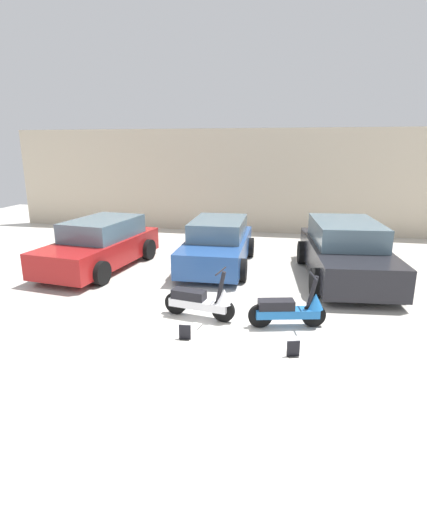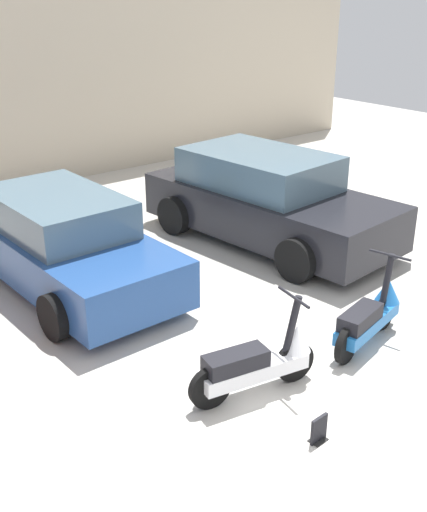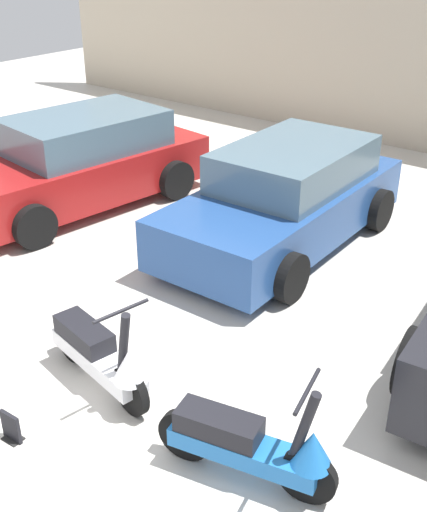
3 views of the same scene
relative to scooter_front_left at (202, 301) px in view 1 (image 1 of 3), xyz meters
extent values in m
plane|color=beige|center=(0.38, -0.83, -0.35)|extent=(28.00, 28.00, 0.00)
cube|color=beige|center=(0.38, 8.20, 1.55)|extent=(19.60, 0.12, 3.81)
cylinder|color=black|center=(0.42, -0.08, -0.13)|extent=(0.45, 0.16, 0.44)
cylinder|color=black|center=(-0.55, 0.10, -0.13)|extent=(0.45, 0.16, 0.44)
cube|color=silver|center=(-0.06, 0.01, -0.08)|extent=(1.19, 0.47, 0.15)
cube|color=black|center=(-0.27, 0.05, 0.09)|extent=(0.68, 0.37, 0.17)
cylinder|color=black|center=(0.37, -0.07, 0.31)|extent=(0.21, 0.11, 0.63)
cylinder|color=black|center=(0.37, -0.07, 0.63)|extent=(0.12, 0.51, 0.03)
cone|color=silver|center=(0.44, -0.08, 0.15)|extent=(0.35, 0.35, 0.29)
cylinder|color=black|center=(2.06, 0.03, -0.13)|extent=(0.44, 0.17, 0.44)
cylinder|color=black|center=(1.12, -0.19, -0.13)|extent=(0.44, 0.17, 0.44)
cube|color=#1E66B2|center=(1.59, -0.08, -0.08)|extent=(1.17, 0.52, 0.15)
cube|color=black|center=(1.39, -0.12, 0.08)|extent=(0.68, 0.39, 0.17)
cylinder|color=black|center=(2.01, 0.02, 0.30)|extent=(0.21, 0.12, 0.62)
cylinder|color=black|center=(2.01, 0.02, 0.61)|extent=(0.14, 0.50, 0.03)
cone|color=#1E66B2|center=(2.08, 0.04, 0.14)|extent=(0.35, 0.35, 0.29)
cube|color=maroon|center=(-3.42, 2.67, 0.13)|extent=(2.08, 4.00, 0.64)
cube|color=slate|center=(-3.39, 2.90, 0.69)|extent=(1.67, 2.30, 0.50)
cylinder|color=black|center=(-2.75, 1.39, -0.06)|extent=(0.27, 0.60, 0.58)
cylinder|color=black|center=(-4.39, 1.60, -0.06)|extent=(0.27, 0.60, 0.58)
cylinder|color=black|center=(-2.44, 3.74, -0.06)|extent=(0.27, 0.60, 0.58)
cylinder|color=black|center=(-4.08, 3.95, -0.06)|extent=(0.27, 0.60, 0.58)
cube|color=navy|center=(-0.35, 3.42, 0.11)|extent=(1.64, 3.76, 0.62)
cube|color=slate|center=(-0.36, 3.65, 0.67)|extent=(1.42, 2.12, 0.49)
cylinder|color=black|center=(0.48, 2.29, -0.07)|extent=(0.21, 0.57, 0.57)
cylinder|color=black|center=(-1.13, 2.25, -0.07)|extent=(0.21, 0.57, 0.57)
cylinder|color=black|center=(0.42, 4.60, -0.07)|extent=(0.21, 0.57, 0.57)
cylinder|color=black|center=(-1.19, 4.56, -0.07)|extent=(0.21, 0.57, 0.57)
cube|color=black|center=(2.93, 2.99, 0.16)|extent=(2.12, 4.28, 0.69)
cube|color=slate|center=(2.91, 3.23, 0.78)|extent=(1.73, 2.45, 0.54)
cylinder|color=black|center=(3.95, 1.80, -0.04)|extent=(0.28, 0.65, 0.63)
cylinder|color=black|center=(2.17, 1.62, -0.04)|extent=(0.28, 0.65, 0.63)
cylinder|color=black|center=(3.70, 4.35, -0.04)|extent=(0.28, 0.65, 0.63)
cylinder|color=black|center=(1.92, 4.17, -0.04)|extent=(0.28, 0.65, 0.63)
cube|color=black|center=(-0.09, -0.91, -0.35)|extent=(0.17, 0.13, 0.01)
cube|color=black|center=(-0.09, -0.91, -0.22)|extent=(0.20, 0.04, 0.26)
cube|color=black|center=(1.71, -1.14, -0.35)|extent=(0.19, 0.16, 0.01)
cube|color=black|center=(1.71, -1.14, -0.22)|extent=(0.20, 0.08, 0.26)
camera|label=1|loc=(1.58, -6.86, 2.80)|focal=28.00mm
camera|label=2|loc=(-3.76, -3.99, 3.48)|focal=45.00mm
camera|label=3|loc=(3.59, -2.96, 3.33)|focal=45.00mm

